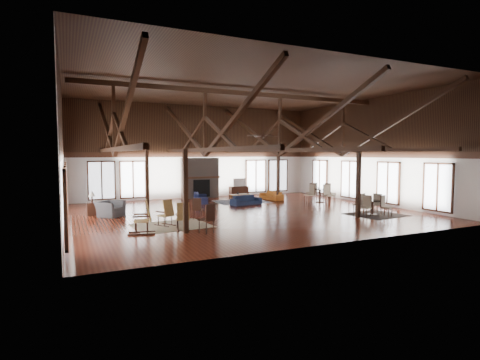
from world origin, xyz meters
name	(u,v)px	position (x,y,z in m)	size (l,w,h in m)	color
floor	(244,212)	(0.00, 0.00, 0.00)	(16.00, 16.00, 0.00)	#5D2313
ceiling	(244,88)	(0.00, 0.00, 6.00)	(16.00, 14.00, 0.02)	black
wall_back	(198,152)	(0.00, 7.00, 3.00)	(16.00, 0.02, 6.00)	silver
wall_front	(340,149)	(0.00, -7.00, 3.00)	(16.00, 0.02, 6.00)	silver
wall_left	(62,150)	(-8.00, 0.00, 3.00)	(0.02, 14.00, 6.00)	silver
wall_right	(370,151)	(8.00, 0.00, 3.00)	(0.02, 14.00, 6.00)	silver
roof_truss	(244,130)	(0.00, 0.00, 4.03)	(15.60, 14.07, 3.14)	#321B0D
post_grid	(244,181)	(0.00, 0.00, 1.52)	(8.16, 7.16, 3.05)	#321B0D
fireplace	(200,178)	(0.00, 6.67, 1.29)	(2.50, 0.69, 2.60)	#63544B
ceiling_fan	(263,135)	(0.50, -1.00, 3.73)	(1.60, 1.60, 0.75)	black
sofa_navy_front	(246,200)	(1.27, 2.41, 0.26)	(1.76, 0.69, 0.51)	#151F3B
sofa_navy_left	(201,198)	(-0.74, 4.38, 0.29)	(0.78, 2.00, 0.58)	#171C41
sofa_orange	(271,195)	(3.80, 3.98, 0.25)	(0.67, 1.72, 0.50)	#AF6121
coffee_table	(239,195)	(1.54, 3.93, 0.38)	(1.16, 0.62, 0.44)	brown
vase	(238,193)	(1.42, 3.85, 0.52)	(0.16, 0.16, 0.17)	#B2B2B2
armchair	(110,209)	(-6.09, 1.41, 0.35)	(1.08, 0.95, 0.70)	#343437
side_table_lamp	(92,206)	(-6.82, 2.12, 0.44)	(0.45, 0.45, 1.16)	black
rocking_chair_a	(167,213)	(-4.29, -1.86, 0.50)	(0.77, 0.93, 1.06)	#A17A3D
rocking_chair_b	(183,217)	(-3.93, -2.89, 0.49)	(0.57, 0.88, 1.05)	#A17A3D
rocking_chair_c	(145,218)	(-5.36, -2.97, 0.58)	(1.04, 0.70, 1.22)	#A17A3D
side_chair_a	(197,207)	(-2.72, -0.96, 0.55)	(0.56, 0.56, 0.94)	black
side_chair_b	(208,216)	(-3.26, -3.83, 0.62)	(0.60, 0.60, 1.07)	black
cafe_table_near	(372,205)	(5.12, -3.24, 0.47)	(1.85, 1.85, 0.95)	black
cafe_table_far	(320,193)	(5.72, 1.56, 0.55)	(2.10, 2.10, 1.09)	black
cup_near	(370,199)	(5.07, -3.16, 0.73)	(0.11, 0.11, 0.09)	#B2B2B2
cup_far	(319,188)	(5.63, 1.56, 0.84)	(0.13, 0.13, 0.10)	#B2B2B2
tv_console	(239,191)	(2.81, 6.75, 0.32)	(1.29, 0.48, 0.64)	black
television	(239,182)	(2.83, 6.75, 0.92)	(0.95, 0.13, 0.55)	#B2B2B2
rug_tan	(172,226)	(-4.12, -1.92, 0.01)	(2.89, 2.27, 0.01)	tan
rug_navy	(241,202)	(1.60, 3.77, 0.01)	(3.03, 2.27, 0.01)	#1A2549
rug_dark	(376,215)	(5.29, -3.31, 0.01)	(2.34, 2.13, 0.01)	black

